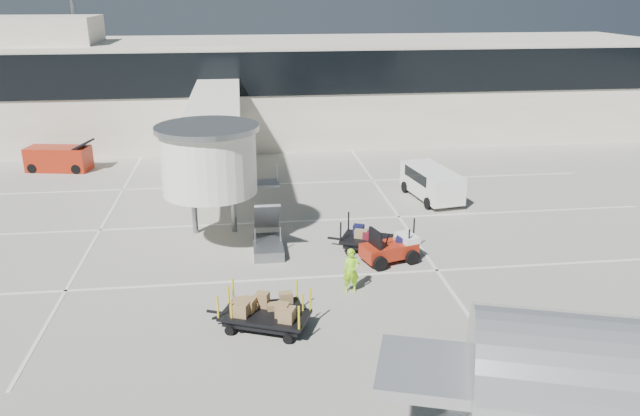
# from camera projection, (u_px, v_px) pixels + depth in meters

# --- Properties ---
(ground) EXTENTS (140.00, 140.00, 0.00)m
(ground) POSITION_uv_depth(u_px,v_px,m) (309.00, 299.00, 25.32)
(ground) COLOR #B3AFA0
(ground) RESTS_ON ground
(lane_markings) EXTENTS (40.00, 30.00, 0.02)m
(lane_markings) POSITION_uv_depth(u_px,v_px,m) (278.00, 220.00, 33.97)
(lane_markings) COLOR silver
(lane_markings) RESTS_ON ground
(terminal) EXTENTS (64.00, 12.11, 15.20)m
(terminal) POSITION_uv_depth(u_px,v_px,m) (266.00, 88.00, 51.93)
(terminal) COLOR #EDE5CC
(terminal) RESTS_ON ground
(jet_bridge) EXTENTS (5.70, 20.40, 6.03)m
(jet_bridge) POSITION_uv_depth(u_px,v_px,m) (214.00, 133.00, 34.91)
(jet_bridge) COLOR white
(jet_bridge) RESTS_ON ground
(baggage_tug) EXTENTS (2.81, 2.25, 1.68)m
(baggage_tug) POSITION_uv_depth(u_px,v_px,m) (390.00, 249.00, 28.64)
(baggage_tug) COLOR #99200D
(baggage_tug) RESTS_ON ground
(suitcase_cart) EXTENTS (4.14, 2.89, 1.62)m
(suitcase_cart) POSITION_uv_depth(u_px,v_px,m) (376.00, 241.00, 29.67)
(suitcase_cart) COLOR black
(suitcase_cart) RESTS_ON ground
(box_cart_near) EXTENTS (3.43, 1.61, 1.33)m
(box_cart_near) POSITION_uv_depth(u_px,v_px,m) (268.00, 309.00, 23.49)
(box_cart_near) COLOR black
(box_cart_near) RESTS_ON ground
(box_cart_far) EXTENTS (3.95, 2.68, 1.54)m
(box_cart_far) POSITION_uv_depth(u_px,v_px,m) (264.00, 315.00, 22.94)
(box_cart_far) COLOR black
(box_cart_far) RESTS_ON ground
(ground_worker) EXTENTS (0.72, 0.49, 1.92)m
(ground_worker) POSITION_uv_depth(u_px,v_px,m) (351.00, 271.00, 25.63)
(ground_worker) COLOR #8BDE17
(ground_worker) RESTS_ON ground
(minivan) EXTENTS (2.77, 5.13, 1.85)m
(minivan) POSITION_uv_depth(u_px,v_px,m) (431.00, 181.00, 37.17)
(minivan) COLOR white
(minivan) RESTS_ON ground
(belt_loader) EXTENTS (4.72, 2.53, 2.16)m
(belt_loader) POSITION_uv_depth(u_px,v_px,m) (59.00, 159.00, 43.04)
(belt_loader) COLOR #99200D
(belt_loader) RESTS_ON ground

